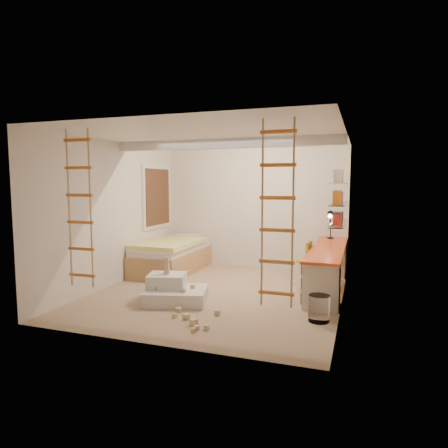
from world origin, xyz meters
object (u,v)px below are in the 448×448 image
at_px(swivel_chair, 309,271).
at_px(play_platform, 173,291).
at_px(desk, 328,267).
at_px(bed, 172,256).

xyz_separation_m(swivel_chair, play_platform, (-1.91, -1.47, -0.15)).
bearing_deg(play_platform, desk, 34.32).
relative_size(desk, play_platform, 2.52).
bearing_deg(swivel_chair, bed, 171.74).
bearing_deg(desk, swivel_chair, -170.26).
bearing_deg(swivel_chair, play_platform, -142.50).
bearing_deg(swivel_chair, desk, 9.74).
bearing_deg(bed, play_platform, -62.83).
xyz_separation_m(desk, bed, (-3.20, 0.36, -0.07)).
distance_m(desk, play_platform, 2.71).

